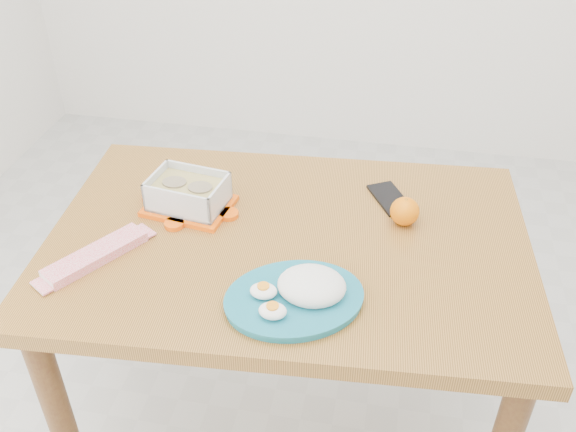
% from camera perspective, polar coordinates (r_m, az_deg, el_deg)
% --- Properties ---
extents(ground, '(3.50, 3.50, 0.00)m').
position_cam_1_polar(ground, '(2.04, 3.92, -18.02)').
color(ground, '#B7B7B2').
rests_on(ground, ground).
extents(dining_table, '(1.14, 0.81, 0.75)m').
position_cam_1_polar(dining_table, '(1.53, 0.00, -5.17)').
color(dining_table, '#A86F2F').
rests_on(dining_table, ground).
extents(food_container, '(0.22, 0.18, 0.08)m').
position_cam_1_polar(food_container, '(1.55, -8.87, 1.98)').
color(food_container, '#FF5907').
rests_on(food_container, dining_table).
extents(orange_fruit, '(0.07, 0.07, 0.07)m').
position_cam_1_polar(orange_fruit, '(1.51, 10.33, 0.41)').
color(orange_fruit, orange).
rests_on(orange_fruit, dining_table).
extents(rice_plate, '(0.37, 0.37, 0.08)m').
position_cam_1_polar(rice_plate, '(1.29, 1.06, -6.79)').
color(rice_plate, '#186F85').
rests_on(rice_plate, dining_table).
extents(candy_bar, '(0.18, 0.23, 0.02)m').
position_cam_1_polar(candy_bar, '(1.46, -16.73, -3.36)').
color(candy_bar, red).
rests_on(candy_bar, dining_table).
extents(smartphone, '(0.12, 0.15, 0.01)m').
position_cam_1_polar(smartphone, '(1.60, 9.06, 1.56)').
color(smartphone, black).
rests_on(smartphone, dining_table).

